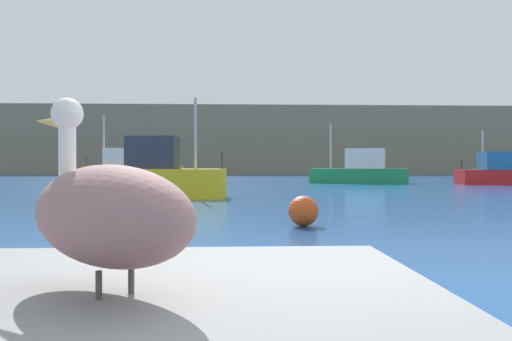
{
  "coord_description": "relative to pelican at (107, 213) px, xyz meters",
  "views": [
    {
      "loc": [
        -0.9,
        -3.52,
        1.34
      ],
      "look_at": [
        0.3,
        21.28,
        1.08
      ],
      "focal_mm": 39.14,
      "sensor_mm": 36.0,
      "label": 1
    }
  ],
  "objects": [
    {
      "name": "pelican",
      "position": [
        0.0,
        0.0,
        0.0
      ],
      "size": [
        1.16,
        1.21,
        0.97
      ],
      "rotation": [
        0.0,
        0.0,
        2.32
      ],
      "color": "#986C6D",
      "rests_on": "pier_dock"
    },
    {
      "name": "fishing_boat_orange",
      "position": [
        -5.65,
        33.18,
        -0.23
      ],
      "size": [
        6.41,
        2.24,
        4.52
      ],
      "rotation": [
        0.0,
        0.0,
        3.06
      ],
      "color": "orange",
      "rests_on": "ground"
    },
    {
      "name": "fishing_boat_yellow",
      "position": [
        -2.49,
        19.78,
        -0.25
      ],
      "size": [
        5.99,
        2.39,
        4.01
      ],
      "rotation": [
        0.0,
        0.0,
        -0.08
      ],
      "color": "yellow",
      "rests_on": "ground"
    },
    {
      "name": "hillside_backdrop",
      "position": [
        1.49,
        81.99,
        3.66
      ],
      "size": [
        140.0,
        17.6,
        9.54
      ],
      "primitive_type": "cube",
      "color": "#7F755B",
      "rests_on": "ground"
    },
    {
      "name": "fishing_boat_green",
      "position": [
        10.1,
        37.13,
        -0.18
      ],
      "size": [
        7.15,
        4.28,
        4.36
      ],
      "rotation": [
        0.0,
        0.0,
        2.79
      ],
      "color": "#1E8C4C",
      "rests_on": "ground"
    },
    {
      "name": "mooring_buoy",
      "position": [
        2.2,
        9.34,
        -0.78
      ],
      "size": [
        0.66,
        0.66,
        0.66
      ],
      "primitive_type": "sphere",
      "color": "#E54C19",
      "rests_on": "ground"
    }
  ]
}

